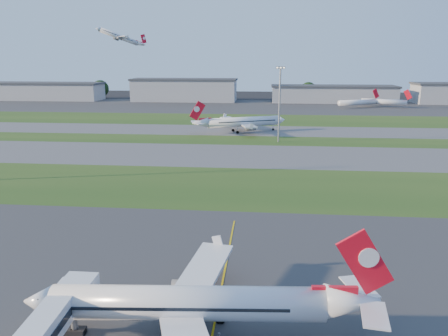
# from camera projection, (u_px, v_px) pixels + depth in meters

# --- Properties ---
(ground) EXTENTS (700.00, 700.00, 0.00)m
(ground) POSITION_uv_depth(u_px,v_px,m) (172.00, 315.00, 49.71)
(ground) COLOR black
(ground) RESTS_ON ground
(apron_near) EXTENTS (300.00, 70.00, 0.01)m
(apron_near) POSITION_uv_depth(u_px,v_px,m) (172.00, 315.00, 49.71)
(apron_near) COLOR #333335
(apron_near) RESTS_ON ground
(grass_strip_a) EXTENTS (300.00, 34.00, 0.01)m
(grass_strip_a) POSITION_uv_depth(u_px,v_px,m) (219.00, 186.00, 99.93)
(grass_strip_a) COLOR #214416
(grass_strip_a) RESTS_ON ground
(taxiway_a) EXTENTS (300.00, 32.00, 0.01)m
(taxiway_a) POSITION_uv_depth(u_px,v_px,m) (231.00, 155.00, 131.80)
(taxiway_a) COLOR #515154
(taxiway_a) RESTS_ON ground
(grass_strip_b) EXTENTS (300.00, 18.00, 0.01)m
(grass_strip_b) POSITION_uv_depth(u_px,v_px,m) (236.00, 140.00, 155.94)
(grass_strip_b) COLOR #214416
(grass_strip_b) RESTS_ON ground
(taxiway_b) EXTENTS (300.00, 26.00, 0.01)m
(taxiway_b) POSITION_uv_depth(u_px,v_px,m) (240.00, 130.00, 177.19)
(taxiway_b) COLOR #515154
(taxiway_b) RESTS_ON ground
(grass_strip_c) EXTENTS (300.00, 40.00, 0.01)m
(grass_strip_c) POSITION_uv_depth(u_px,v_px,m) (244.00, 120.00, 209.05)
(grass_strip_c) COLOR #214416
(grass_strip_c) RESTS_ON ground
(apron_far) EXTENTS (400.00, 80.00, 0.01)m
(apron_far) POSITION_uv_depth(u_px,v_px,m) (248.00, 106.00, 267.00)
(apron_far) COLOR #333335
(apron_far) RESTS_ON ground
(yellow_line) EXTENTS (0.25, 60.00, 0.02)m
(yellow_line) POSITION_uv_depth(u_px,v_px,m) (216.00, 317.00, 49.26)
(yellow_line) COLOR gold
(yellow_line) RESTS_ON ground
(airliner_parked) EXTENTS (34.87, 29.51, 10.88)m
(airliner_parked) POSITION_uv_depth(u_px,v_px,m) (191.00, 304.00, 44.90)
(airliner_parked) COLOR white
(airliner_parked) RESTS_ON ground
(airliner_taxiing) EXTENTS (34.51, 29.38, 11.51)m
(airliner_taxiing) POSITION_uv_depth(u_px,v_px,m) (243.00, 122.00, 172.09)
(airliner_taxiing) COLOR white
(airliner_taxiing) RESTS_ON ground
(airliner_departing) EXTENTS (25.67, 22.18, 9.17)m
(airliner_departing) POSITION_uv_depth(u_px,v_px,m) (119.00, 37.00, 267.20)
(airliner_departing) COLOR white
(mini_jet_near) EXTENTS (26.31, 14.58, 9.48)m
(mini_jet_near) POSITION_uv_depth(u_px,v_px,m) (358.00, 102.00, 258.01)
(mini_jet_near) COLOR white
(mini_jet_near) RESTS_ON ground
(mini_jet_far) EXTENTS (27.09, 12.87, 9.48)m
(mini_jet_far) POSITION_uv_depth(u_px,v_px,m) (384.00, 102.00, 261.22)
(mini_jet_far) COLOR white
(mini_jet_far) RESTS_ON ground
(light_mast_centre) EXTENTS (3.20, 0.70, 25.80)m
(light_mast_centre) POSITION_uv_depth(u_px,v_px,m) (280.00, 99.00, 149.06)
(light_mast_centre) COLOR gray
(light_mast_centre) RESTS_ON ground
(hangar_far_west) EXTENTS (91.80, 23.00, 12.20)m
(hangar_far_west) POSITION_uv_depth(u_px,v_px,m) (38.00, 91.00, 307.94)
(hangar_far_west) COLOR gray
(hangar_far_west) RESTS_ON ground
(hangar_west) EXTENTS (71.40, 23.00, 15.20)m
(hangar_west) POSITION_uv_depth(u_px,v_px,m) (184.00, 90.00, 298.15)
(hangar_west) COLOR gray
(hangar_west) RESTS_ON ground
(hangar_east) EXTENTS (81.60, 23.00, 11.20)m
(hangar_east) POSITION_uv_depth(u_px,v_px,m) (333.00, 94.00, 289.66)
(hangar_east) COLOR gray
(hangar_east) RESTS_ON ground
(tree_west) EXTENTS (12.10, 12.10, 13.20)m
(tree_west) POSITION_uv_depth(u_px,v_px,m) (100.00, 89.00, 318.59)
(tree_west) COLOR black
(tree_west) RESTS_ON ground
(tree_mid_west) EXTENTS (9.90, 9.90, 10.80)m
(tree_mid_west) POSITION_uv_depth(u_px,v_px,m) (222.00, 92.00, 306.97)
(tree_mid_west) COLOR black
(tree_mid_west) RESTS_ON ground
(tree_mid_east) EXTENTS (11.55, 11.55, 12.60)m
(tree_mid_east) POSITION_uv_depth(u_px,v_px,m) (308.00, 90.00, 304.24)
(tree_mid_east) COLOR black
(tree_mid_east) RESTS_ON ground
(tree_east) EXTENTS (10.45, 10.45, 11.40)m
(tree_east) POSITION_uv_depth(u_px,v_px,m) (420.00, 92.00, 295.73)
(tree_east) COLOR black
(tree_east) RESTS_ON ground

